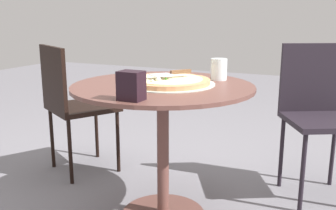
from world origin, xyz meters
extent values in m
cylinder|color=brown|center=(0.00, 0.00, 0.68)|extent=(0.88, 0.88, 0.02)
cylinder|color=brown|center=(0.00, 0.00, 0.35)|extent=(0.06, 0.06, 0.66)
cylinder|color=silver|center=(-0.02, 0.02, 0.69)|extent=(0.45, 0.45, 0.00)
cylinder|color=tan|center=(-0.02, 0.02, 0.71)|extent=(0.41, 0.41, 0.02)
cylinder|color=beige|center=(-0.02, 0.02, 0.72)|extent=(0.33, 0.33, 0.00)
sphere|color=#23752E|center=(-0.09, -0.03, 0.73)|extent=(0.02, 0.02, 0.02)
sphere|color=#E7EECC|center=(0.05, 0.00, 0.73)|extent=(0.02, 0.02, 0.02)
sphere|color=silver|center=(0.02, 0.00, 0.72)|extent=(0.01, 0.01, 0.01)
sphere|color=#326621|center=(0.01, 0.02, 0.72)|extent=(0.01, 0.01, 0.01)
sphere|color=silver|center=(0.09, -0.01, 0.72)|extent=(0.01, 0.01, 0.01)
cube|color=silver|center=(0.00, -0.01, 0.74)|extent=(0.13, 0.12, 0.00)
cube|color=brown|center=(-0.08, 0.06, 0.75)|extent=(0.10, 0.08, 0.02)
cylinder|color=silver|center=(-0.25, 0.20, 0.75)|extent=(0.08, 0.08, 0.11)
cube|color=black|center=(0.36, 0.03, 0.75)|extent=(0.08, 0.10, 0.12)
cube|color=black|center=(-0.56, 0.70, 0.45)|extent=(0.51, 0.51, 0.03)
cube|color=black|center=(-0.71, 0.62, 0.66)|extent=(0.20, 0.34, 0.39)
cylinder|color=black|center=(-0.34, 0.64, 0.22)|extent=(0.02, 0.02, 0.44)
cylinder|color=black|center=(-0.77, 0.77, 0.22)|extent=(0.02, 0.02, 0.44)
cylinder|color=black|center=(-0.62, 0.49, 0.22)|extent=(0.02, 0.02, 0.44)
cube|color=black|center=(-0.35, -0.74, 0.43)|extent=(0.53, 0.53, 0.03)
cube|color=black|center=(-0.19, -0.83, 0.64)|extent=(0.21, 0.35, 0.39)
cylinder|color=black|center=(-0.57, -0.80, 0.21)|extent=(0.02, 0.02, 0.41)
cylinder|color=black|center=(-0.41, -0.52, 0.21)|extent=(0.02, 0.02, 0.41)
cylinder|color=black|center=(-0.29, -0.96, 0.21)|extent=(0.02, 0.02, 0.41)
cylinder|color=black|center=(-0.12, -0.68, 0.21)|extent=(0.02, 0.02, 0.41)
camera|label=1|loc=(1.64, 0.78, 1.03)|focal=41.34mm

